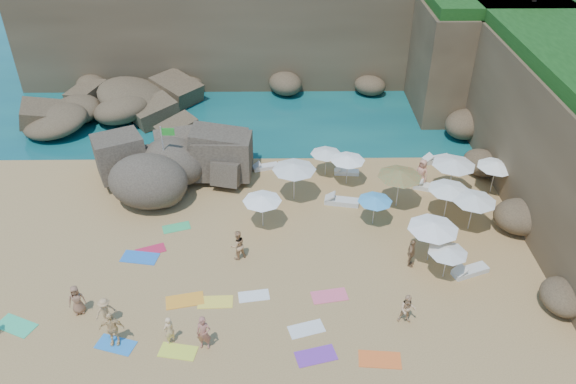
{
  "coord_description": "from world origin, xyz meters",
  "views": [
    {
      "loc": [
        1.68,
        -22.81,
        19.56
      ],
      "look_at": [
        2.0,
        3.0,
        2.0
      ],
      "focal_mm": 35.0,
      "sensor_mm": 36.0,
      "label": 1
    }
  ],
  "objects_px": {
    "parasol_0": "(326,152)",
    "parasol_2": "(454,162)",
    "lounger_0": "(266,167)",
    "flag_pole": "(166,149)",
    "person_stand_2": "(227,157)",
    "person_stand_4": "(422,173)",
    "person_stand_3": "(411,253)",
    "parasol_1": "(348,158)",
    "person_stand_6": "(169,330)",
    "person_stand_5": "(109,162)",
    "person_stand_1": "(238,245)",
    "rock_outcrop": "(178,182)"
  },
  "relations": [
    {
      "from": "flag_pole",
      "to": "parasol_2",
      "type": "distance_m",
      "value": 17.27
    },
    {
      "from": "rock_outcrop",
      "to": "lounger_0",
      "type": "relative_size",
      "value": 4.65
    },
    {
      "from": "lounger_0",
      "to": "person_stand_5",
      "type": "relative_size",
      "value": 1.06
    },
    {
      "from": "parasol_2",
      "to": "parasol_0",
      "type": "bearing_deg",
      "value": 163.26
    },
    {
      "from": "person_stand_3",
      "to": "person_stand_4",
      "type": "xyz_separation_m",
      "value": [
        2.12,
        7.54,
        0.1
      ]
    },
    {
      "from": "rock_outcrop",
      "to": "parasol_1",
      "type": "height_order",
      "value": "parasol_1"
    },
    {
      "from": "lounger_0",
      "to": "person_stand_5",
      "type": "height_order",
      "value": "person_stand_5"
    },
    {
      "from": "lounger_0",
      "to": "person_stand_4",
      "type": "bearing_deg",
      "value": -28.22
    },
    {
      "from": "person_stand_4",
      "to": "person_stand_5",
      "type": "height_order",
      "value": "person_stand_4"
    },
    {
      "from": "parasol_2",
      "to": "lounger_0",
      "type": "xyz_separation_m",
      "value": [
        -11.34,
        3.05,
        -2.13
      ]
    },
    {
      "from": "person_stand_1",
      "to": "parasol_1",
      "type": "bearing_deg",
      "value": -160.85
    },
    {
      "from": "rock_outcrop",
      "to": "parasol_1",
      "type": "relative_size",
      "value": 3.54
    },
    {
      "from": "parasol_1",
      "to": "parasol_2",
      "type": "height_order",
      "value": "parasol_2"
    },
    {
      "from": "parasol_0",
      "to": "lounger_0",
      "type": "height_order",
      "value": "parasol_0"
    },
    {
      "from": "parasol_0",
      "to": "person_stand_1",
      "type": "relative_size",
      "value": 1.16
    },
    {
      "from": "person_stand_1",
      "to": "lounger_0",
      "type": "bearing_deg",
      "value": -126.7
    },
    {
      "from": "person_stand_1",
      "to": "person_stand_6",
      "type": "relative_size",
      "value": 1.15
    },
    {
      "from": "flag_pole",
      "to": "person_stand_5",
      "type": "bearing_deg",
      "value": 157.4
    },
    {
      "from": "parasol_1",
      "to": "lounger_0",
      "type": "height_order",
      "value": "parasol_1"
    },
    {
      "from": "lounger_0",
      "to": "person_stand_3",
      "type": "bearing_deg",
      "value": -67.63
    },
    {
      "from": "rock_outcrop",
      "to": "person_stand_5",
      "type": "relative_size",
      "value": 4.94
    },
    {
      "from": "parasol_0",
      "to": "parasol_2",
      "type": "bearing_deg",
      "value": -16.74
    },
    {
      "from": "person_stand_3",
      "to": "person_stand_5",
      "type": "distance_m",
      "value": 20.05
    },
    {
      "from": "person_stand_2",
      "to": "person_stand_4",
      "type": "xyz_separation_m",
      "value": [
        12.3,
        -2.28,
        0.12
      ]
    },
    {
      "from": "parasol_1",
      "to": "person_stand_5",
      "type": "distance_m",
      "value": 15.36
    },
    {
      "from": "rock_outcrop",
      "to": "flag_pole",
      "type": "distance_m",
      "value": 2.81
    },
    {
      "from": "person_stand_2",
      "to": "person_stand_6",
      "type": "relative_size",
      "value": 1.06
    },
    {
      "from": "parasol_1",
      "to": "person_stand_1",
      "type": "distance_m",
      "value": 9.59
    },
    {
      "from": "lounger_0",
      "to": "person_stand_3",
      "type": "distance_m",
      "value": 12.33
    },
    {
      "from": "parasol_0",
      "to": "person_stand_3",
      "type": "bearing_deg",
      "value": -66.63
    },
    {
      "from": "flag_pole",
      "to": "person_stand_1",
      "type": "distance_m",
      "value": 8.44
    },
    {
      "from": "parasol_0",
      "to": "person_stand_2",
      "type": "height_order",
      "value": "parasol_0"
    },
    {
      "from": "person_stand_3",
      "to": "parasol_2",
      "type": "bearing_deg",
      "value": -5.39
    },
    {
      "from": "parasol_1",
      "to": "person_stand_6",
      "type": "distance_m",
      "value": 15.66
    },
    {
      "from": "lounger_0",
      "to": "parasol_0",
      "type": "bearing_deg",
      "value": -28.07
    },
    {
      "from": "person_stand_3",
      "to": "person_stand_5",
      "type": "xyz_separation_m",
      "value": [
        -17.79,
        9.24,
        -0.03
      ]
    },
    {
      "from": "flag_pole",
      "to": "parasol_0",
      "type": "relative_size",
      "value": 2.14
    },
    {
      "from": "flag_pole",
      "to": "person_stand_6",
      "type": "xyz_separation_m",
      "value": [
        1.98,
        -12.44,
        -1.97
      ]
    },
    {
      "from": "flag_pole",
      "to": "person_stand_4",
      "type": "height_order",
      "value": "flag_pole"
    },
    {
      "from": "flag_pole",
      "to": "person_stand_2",
      "type": "distance_m",
      "value": 4.56
    },
    {
      "from": "parasol_1",
      "to": "rock_outcrop",
      "type": "bearing_deg",
      "value": 178.2
    },
    {
      "from": "person_stand_4",
      "to": "person_stand_6",
      "type": "relative_size",
      "value": 1.22
    },
    {
      "from": "parasol_0",
      "to": "person_stand_4",
      "type": "xyz_separation_m",
      "value": [
        5.92,
        -1.26,
        -0.82
      ]
    },
    {
      "from": "person_stand_4",
      "to": "person_stand_6",
      "type": "distance_m",
      "value": 18.56
    },
    {
      "from": "parasol_0",
      "to": "person_stand_6",
      "type": "bearing_deg",
      "value": -119.58
    },
    {
      "from": "person_stand_1",
      "to": "person_stand_5",
      "type": "xyz_separation_m",
      "value": [
        -8.85,
        8.54,
        -0.08
      ]
    },
    {
      "from": "parasol_1",
      "to": "person_stand_3",
      "type": "distance_m",
      "value": 8.24
    },
    {
      "from": "flag_pole",
      "to": "lounger_0",
      "type": "bearing_deg",
      "value": 19.82
    },
    {
      "from": "parasol_2",
      "to": "person_stand_5",
      "type": "distance_m",
      "value": 21.66
    },
    {
      "from": "person_stand_1",
      "to": "person_stand_6",
      "type": "height_order",
      "value": "person_stand_1"
    }
  ]
}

